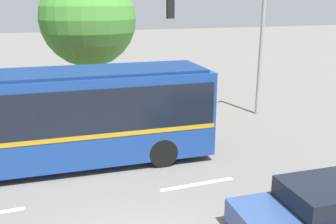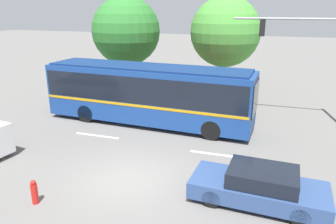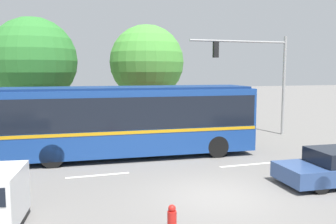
% 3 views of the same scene
% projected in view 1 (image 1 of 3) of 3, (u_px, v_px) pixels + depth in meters
% --- Properties ---
extents(city_bus, '(11.73, 3.18, 3.25)m').
position_uv_depth(city_bus, '(38.00, 115.00, 12.11)').
color(city_bus, navy).
rests_on(city_bus, ground).
extents(sedan_foreground, '(4.51, 2.06, 1.24)m').
position_uv_depth(sedan_foreground, '(325.00, 209.00, 8.94)').
color(sedan_foreground, navy).
rests_on(sedan_foreground, ground).
extents(traffic_light_pole, '(6.33, 0.24, 6.05)m').
position_uv_depth(traffic_light_pole, '(232.00, 32.00, 16.99)').
color(traffic_light_pole, gray).
rests_on(traffic_light_pole, ground).
extents(flowering_hedge, '(6.30, 1.32, 1.45)m').
position_uv_depth(flowering_hedge, '(72.00, 109.00, 16.86)').
color(flowering_hedge, '#286028').
rests_on(flowering_hedge, ground).
extents(street_tree_centre, '(5.11, 5.11, 7.11)m').
position_uv_depth(street_tree_centre, '(88.00, 19.00, 19.73)').
color(street_tree_centre, brown).
rests_on(street_tree_centre, ground).
extents(lane_stripe_near, '(2.40, 0.16, 0.01)m').
position_uv_depth(lane_stripe_near, '(197.00, 184.00, 11.39)').
color(lane_stripe_near, silver).
rests_on(lane_stripe_near, ground).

